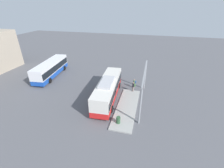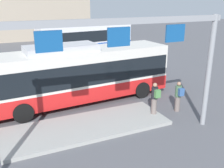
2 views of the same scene
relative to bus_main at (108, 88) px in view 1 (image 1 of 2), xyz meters
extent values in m
plane|color=#56565B|center=(0.01, 0.00, -1.81)|extent=(120.00, 120.00, 0.00)
cube|color=#9E9E99|center=(-1.71, -3.29, -1.73)|extent=(10.00, 2.80, 0.16)
cube|color=red|center=(0.01, 0.00, -1.04)|extent=(11.17, 3.18, 0.85)
cube|color=silver|center=(0.01, 0.00, 0.34)|extent=(11.17, 3.18, 1.90)
cube|color=black|center=(0.01, 0.00, 0.14)|extent=(10.96, 3.21, 1.20)
cube|color=black|center=(5.54, 0.34, 0.24)|extent=(0.17, 2.12, 1.50)
cube|color=#B7B7BC|center=(-0.82, -0.05, 1.47)|extent=(3.97, 1.99, 0.36)
cube|color=orange|center=(5.47, 0.34, 1.09)|extent=(0.23, 1.75, 0.28)
cylinder|color=black|center=(3.65, 1.43, -1.31)|extent=(1.02, 0.36, 1.00)
cylinder|color=black|center=(3.79, -0.97, -1.31)|extent=(1.02, 0.36, 1.00)
cylinder|color=black|center=(-3.38, 0.99, -1.31)|extent=(1.02, 0.36, 1.00)
cylinder|color=black|center=(-3.23, -1.40, -1.31)|extent=(1.02, 0.36, 1.00)
cube|color=#1947AD|center=(5.27, 13.68, -1.04)|extent=(10.74, 3.65, 0.85)
cube|color=silver|center=(5.27, 13.68, 0.34)|extent=(10.74, 3.65, 1.90)
cube|color=black|center=(5.27, 13.68, 0.14)|extent=(10.53, 3.66, 1.20)
cylinder|color=black|center=(8.58, 15.25, -1.31)|extent=(1.03, 0.41, 1.00)
cylinder|color=black|center=(8.84, 12.87, -1.31)|extent=(1.03, 0.41, 1.00)
cylinder|color=black|center=(2.09, 14.53, -1.31)|extent=(1.03, 0.41, 1.00)
cylinder|color=black|center=(2.36, 12.15, -1.31)|extent=(1.03, 0.41, 1.00)
cylinder|color=slate|center=(4.50, -3.50, -1.39)|extent=(0.31, 0.31, 0.85)
cylinder|color=#476B4C|center=(4.50, -3.50, -0.66)|extent=(0.37, 0.37, 0.60)
sphere|color=#9E755B|center=(4.50, -3.50, -0.25)|extent=(0.22, 0.22, 0.22)
cube|color=#335993|center=(4.48, -3.75, -0.63)|extent=(0.30, 0.21, 0.40)
cylinder|color=slate|center=(2.96, -3.53, -1.23)|extent=(0.29, 0.29, 0.85)
cylinder|color=black|center=(2.96, -3.53, -0.50)|extent=(0.35, 0.35, 0.60)
sphere|color=#9E755B|center=(2.96, -3.53, -0.09)|extent=(0.22, 0.22, 0.22)
cube|color=#4C8447|center=(2.96, -3.79, -0.47)|extent=(0.29, 0.19, 0.40)
cylinder|color=gray|center=(-4.53, -5.25, 0.79)|extent=(0.24, 0.24, 5.20)
cylinder|color=gray|center=(4.67, -5.25, 0.79)|extent=(0.24, 0.24, 5.20)
cube|color=gray|center=(0.07, -5.25, 3.24)|extent=(9.61, 0.20, 0.24)
cube|color=#144C8C|center=(-2.46, -5.25, 2.69)|extent=(0.90, 0.08, 0.70)
cube|color=#144C8C|center=(0.07, -5.25, 2.69)|extent=(0.90, 0.08, 0.70)
cube|color=#144C8C|center=(2.60, -5.25, 2.69)|extent=(0.90, 0.08, 0.70)
cylinder|color=#2D5133|center=(-5.33, -2.81, -1.20)|extent=(0.52, 0.52, 0.90)
camera|label=1|loc=(-19.59, -5.72, 11.36)|focal=24.36mm
camera|label=2|loc=(-4.08, -13.66, 4.00)|focal=41.13mm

